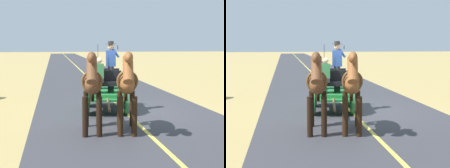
# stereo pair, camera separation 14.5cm
# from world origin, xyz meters

# --- Properties ---
(ground_plane) EXTENTS (200.00, 200.00, 0.00)m
(ground_plane) POSITION_xyz_m (0.00, 0.00, 0.00)
(ground_plane) COLOR tan
(road_surface) EXTENTS (6.34, 160.00, 0.01)m
(road_surface) POSITION_xyz_m (0.00, 0.00, 0.00)
(road_surface) COLOR #38383D
(road_surface) RESTS_ON ground
(road_centre_stripe) EXTENTS (0.12, 160.00, 0.00)m
(road_centre_stripe) POSITION_xyz_m (0.00, 0.00, 0.01)
(road_centre_stripe) COLOR #DBCC4C
(road_centre_stripe) RESTS_ON road_surface
(horse_drawn_carriage) EXTENTS (1.71, 4.51, 2.50)m
(horse_drawn_carriage) POSITION_xyz_m (0.61, -0.10, 0.82)
(horse_drawn_carriage) COLOR #1E7233
(horse_drawn_carriage) RESTS_ON ground
(horse_near_side) EXTENTS (0.83, 2.15, 2.21)m
(horse_near_side) POSITION_xyz_m (0.53, 2.96, 1.32)
(horse_near_side) COLOR brown
(horse_near_side) RESTS_ON ground
(horse_off_side) EXTENTS (0.74, 2.14, 2.21)m
(horse_off_side) POSITION_xyz_m (1.46, 2.84, 1.32)
(horse_off_side) COLOR brown
(horse_off_side) RESTS_ON ground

